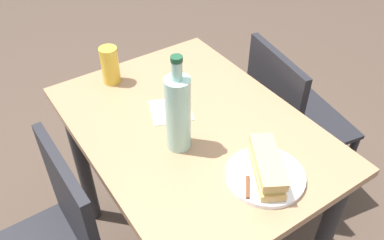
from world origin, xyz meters
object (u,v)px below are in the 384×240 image
object	(u,v)px
dining_table	(192,154)
plate_near	(265,176)
chair_near	(287,120)
knife_near	(248,177)
water_bottle	(178,112)
baguette_sandwich_near	(267,166)
beer_glass	(110,65)

from	to	relation	value
dining_table	plate_near	size ratio (longest dim) A/B	4.15
chair_near	plate_near	world-z (taller)	chair_near
knife_near	dining_table	bearing A→B (deg)	-1.35
chair_near	knife_near	world-z (taller)	chair_near
plate_near	water_bottle	bearing A→B (deg)	27.91
plate_near	baguette_sandwich_near	world-z (taller)	baguette_sandwich_near
dining_table	beer_glass	world-z (taller)	beer_glass
chair_near	beer_glass	size ratio (longest dim) A/B	5.77
dining_table	chair_near	world-z (taller)	chair_near
dining_table	water_bottle	bearing A→B (deg)	123.52
water_bottle	beer_glass	size ratio (longest dim) A/B	2.24
beer_glass	knife_near	bearing A→B (deg)	-171.08
baguette_sandwich_near	beer_glass	xyz separation A→B (m)	(0.71, 0.16, 0.02)
beer_glass	chair_near	bearing A→B (deg)	-116.62
chair_near	water_bottle	world-z (taller)	water_bottle
chair_near	baguette_sandwich_near	world-z (taller)	chair_near
dining_table	knife_near	distance (m)	0.34
dining_table	chair_near	bearing A→B (deg)	-84.74
plate_near	beer_glass	world-z (taller)	beer_glass
plate_near	beer_glass	distance (m)	0.73
chair_near	knife_near	size ratio (longest dim) A/B	5.87
knife_near	beer_glass	xyz separation A→B (m)	(0.69, 0.11, 0.06)
dining_table	baguette_sandwich_near	xyz separation A→B (m)	(-0.32, -0.05, 0.19)
chair_near	beer_glass	bearing A→B (deg)	63.38
dining_table	water_bottle	size ratio (longest dim) A/B	2.96
knife_near	beer_glass	size ratio (longest dim) A/B	0.98
baguette_sandwich_near	water_bottle	xyz separation A→B (m)	(0.26, 0.14, 0.09)
baguette_sandwich_near	knife_near	world-z (taller)	baguette_sandwich_near
beer_glass	water_bottle	bearing A→B (deg)	-176.92
chair_near	knife_near	xyz separation A→B (m)	(-0.35, 0.56, 0.30)
knife_near	water_bottle	size ratio (longest dim) A/B	0.44
chair_near	beer_glass	distance (m)	0.83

